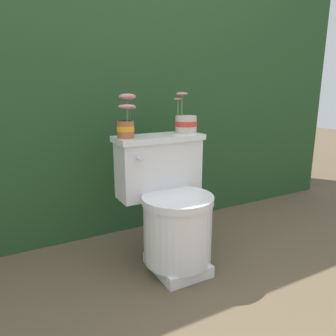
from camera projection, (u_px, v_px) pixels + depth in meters
name	position (u px, v px, depth m)	size (l,w,h in m)	color
ground_plane	(159.00, 271.00, 1.73)	(12.00, 12.00, 0.00)	brown
hedge_backdrop	(98.00, 94.00, 2.30)	(3.76, 0.72, 1.79)	#234723
toilet	(171.00, 208.00, 1.73)	(0.48, 0.49, 0.69)	silver
potted_plant_left	(126.00, 121.00, 1.64)	(0.11, 0.10, 0.22)	#9E5638
potted_plant_midleft	(186.00, 122.00, 1.83)	(0.12, 0.12, 0.22)	beige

